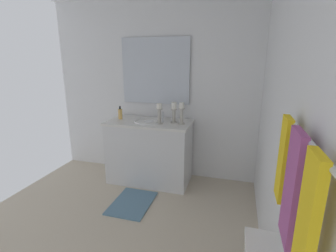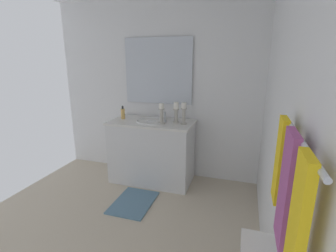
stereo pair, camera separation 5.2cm
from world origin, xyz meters
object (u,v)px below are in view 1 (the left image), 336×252
object	(u,v)px
towel_center	(292,188)
vanity_cabinet	(150,151)
sink_basin	(149,124)
candle_holder_short	(174,112)
soap_bottle	(120,114)
mirror	(155,71)
towel_near_vanity	(283,159)
bath_mat	(132,203)
towel_near_corner	(307,225)
candle_holder_tall	(182,113)
towel_bar	(305,136)
candle_holder_mid	(159,113)

from	to	relation	value
towel_center	vanity_cabinet	bearing A→B (deg)	-145.89
sink_basin	candle_holder_short	size ratio (longest dim) A/B	1.49
soap_bottle	towel_center	size ratio (longest dim) A/B	0.38
mirror	candle_holder_short	bearing A→B (deg)	52.59
mirror	soap_bottle	bearing A→B (deg)	-58.95
towel_near_vanity	bath_mat	bearing A→B (deg)	-129.92
sink_basin	towel_near_corner	size ratio (longest dim) A/B	0.84
candle_holder_tall	towel_center	size ratio (longest dim) A/B	0.58
candle_holder_short	soap_bottle	xyz separation A→B (m)	(0.00, -0.76, -0.07)
soap_bottle	towel_near_corner	world-z (taller)	towel_near_corner
towel_bar	towel_center	xyz separation A→B (m)	(0.00, -0.02, -0.22)
towel_near_vanity	bath_mat	world-z (taller)	towel_near_vanity
vanity_cabinet	sink_basin	distance (m)	0.39
sink_basin	towel_near_corner	world-z (taller)	towel_near_corner
candle_holder_short	candle_holder_mid	world-z (taller)	candle_holder_short
towel_near_vanity	towel_near_corner	distance (m)	0.48
sink_basin	bath_mat	distance (m)	1.02
candle_holder_short	soap_bottle	bearing A→B (deg)	-89.71
towel_bar	towel_near_vanity	bearing A→B (deg)	-175.67
soap_bottle	bath_mat	bearing A→B (deg)	33.59
vanity_cabinet	bath_mat	size ratio (longest dim) A/B	1.88
soap_bottle	towel_near_corner	size ratio (longest dim) A/B	0.38
candle_holder_tall	towel_near_vanity	xyz separation A→B (m)	(1.74, 0.91, 0.18)
candle_holder_short	towel_near_vanity	world-z (taller)	towel_near_vanity
sink_basin	towel_center	world-z (taller)	towel_center
mirror	candle_holder_short	xyz separation A→B (m)	(0.25, 0.33, -0.50)
towel_bar	sink_basin	bearing A→B (deg)	-145.56
towel_near_vanity	candle_holder_mid	bearing A→B (deg)	-144.93
sink_basin	towel_bar	bearing A→B (deg)	34.44
towel_center	towel_near_corner	size ratio (longest dim) A/B	1.00
sink_basin	bath_mat	size ratio (longest dim) A/B	0.67
towel_near_vanity	mirror	bearing A→B (deg)	-146.44
mirror	candle_holder_tall	world-z (taller)	mirror
vanity_cabinet	soap_bottle	xyz separation A→B (m)	(-0.02, -0.43, 0.50)
candle_holder_tall	soap_bottle	bearing A→B (deg)	-92.25
candle_holder_mid	soap_bottle	xyz separation A→B (m)	(-0.09, -0.60, -0.06)
vanity_cabinet	mirror	bearing A→B (deg)	179.99
candle_holder_mid	mirror	bearing A→B (deg)	-154.50
mirror	candle_holder_mid	bearing A→B (deg)	25.50
towel_bar	towel_center	bearing A→B (deg)	-90.00
sink_basin	mirror	size ratio (longest dim) A/B	0.42
candle_holder_short	towel_near_vanity	distance (m)	2.06
candle_holder_tall	bath_mat	world-z (taller)	candle_holder_tall
soap_bottle	towel_near_corner	distance (m)	2.88
candle_holder_mid	soap_bottle	size ratio (longest dim) A/B	1.45
vanity_cabinet	towel_center	size ratio (longest dim) A/B	2.36
vanity_cabinet	sink_basin	world-z (taller)	sink_basin
bath_mat	towel_bar	bearing A→B (deg)	45.00
soap_bottle	towel_near_vanity	distance (m)	2.53
bath_mat	candle_holder_tall	bearing A→B (deg)	144.07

